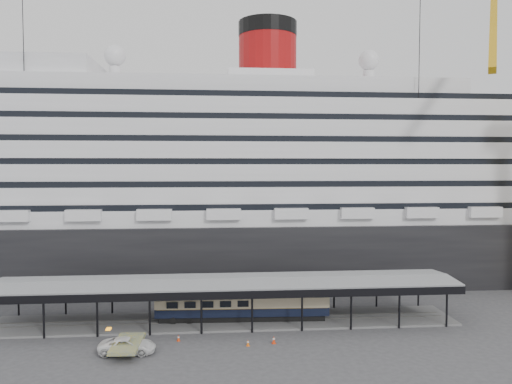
% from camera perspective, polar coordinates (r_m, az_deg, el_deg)
% --- Properties ---
extents(ground, '(200.00, 200.00, 0.00)m').
position_cam_1_polar(ground, '(58.34, -3.32, -16.08)').
color(ground, '#3C3C3F').
rests_on(ground, ground).
extents(cruise_ship, '(130.00, 30.00, 43.90)m').
position_cam_1_polar(cruise_ship, '(87.13, -3.89, 2.52)').
color(cruise_ship, black).
rests_on(cruise_ship, ground).
extents(platform_canopy, '(56.00, 9.18, 5.30)m').
position_cam_1_polar(platform_canopy, '(62.41, -3.45, -12.53)').
color(platform_canopy, slate).
rests_on(platform_canopy, ground).
extents(port_truck, '(5.80, 2.84, 1.59)m').
position_cam_1_polar(port_truck, '(54.61, -14.48, -16.64)').
color(port_truck, white).
rests_on(port_truck, ground).
extents(pullman_carriage, '(21.08, 3.47, 20.62)m').
position_cam_1_polar(pullman_carriage, '(62.45, -1.57, -12.37)').
color(pullman_carriage, black).
rests_on(pullman_carriage, ground).
extents(traffic_cone_left, '(0.42, 0.42, 0.68)m').
position_cam_1_polar(traffic_cone_left, '(57.18, -8.85, -16.15)').
color(traffic_cone_left, red).
rests_on(traffic_cone_left, ground).
extents(traffic_cone_mid, '(0.51, 0.51, 0.84)m').
position_cam_1_polar(traffic_cone_mid, '(55.83, 2.05, -16.51)').
color(traffic_cone_mid, red).
rests_on(traffic_cone_mid, ground).
extents(traffic_cone_right, '(0.43, 0.43, 0.70)m').
position_cam_1_polar(traffic_cone_right, '(55.15, -0.93, -16.84)').
color(traffic_cone_right, orange).
rests_on(traffic_cone_right, ground).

